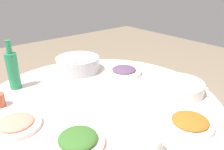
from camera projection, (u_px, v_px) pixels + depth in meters
name	position (u px, v px, depth m)	size (l,w,h in m)	color
round_dining_table	(100.00, 118.00, 1.28)	(1.28, 1.28, 0.73)	#99999E
rice_bowl	(78.00, 64.00, 1.57)	(0.30, 0.30, 0.11)	#B2B5BA
soup_bowl	(179.00, 87.00, 1.28)	(0.28, 0.28, 0.07)	white
dish_greens	(78.00, 140.00, 0.88)	(0.21, 0.21, 0.05)	silver
dish_shrimp	(16.00, 124.00, 0.99)	(0.22, 0.22, 0.04)	silver
dish_stirfry	(190.00, 122.00, 1.00)	(0.21, 0.21, 0.04)	white
dish_eggplant	(124.00, 71.00, 1.53)	(0.23, 0.23, 0.05)	silver
green_bottle	(13.00, 70.00, 1.30)	(0.07, 0.07, 0.29)	#258553
tea_cup_far	(154.00, 146.00, 0.83)	(0.06, 0.06, 0.07)	white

